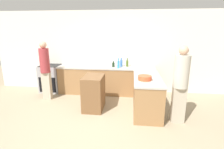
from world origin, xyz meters
The scene contains 13 objects.
ground_plane centered at (0.00, 0.00, 0.00)m, with size 14.00×14.00×0.00m, color tan.
wall_back centered at (0.00, 2.43, 1.35)m, with size 8.00×0.06×2.70m.
counter_back centered at (0.00, 2.08, 0.45)m, with size 3.17×0.67×0.90m.
counter_peninsula centered at (1.24, 0.93, 0.45)m, with size 0.69×1.69×0.90m.
range_oven centered at (-1.93, 2.08, 0.46)m, with size 0.68×0.65×0.92m.
island_table centered at (-0.16, 0.86, 0.45)m, with size 0.50×0.76×0.91m.
mixing_bowl centered at (1.15, 0.67, 0.96)m, with size 0.33×0.33×0.11m.
wine_bottle_dark centered at (0.23, 2.11, 0.98)m, with size 0.09×0.09×0.19m.
dish_soap_bottle centered at (0.41, 1.95, 1.03)m, with size 0.07×0.07×0.32m.
water_bottle_blue centered at (0.48, 2.20, 1.02)m, with size 0.09×0.09×0.29m.
olive_oil_bottle centered at (0.68, 2.22, 1.01)m, with size 0.07×0.07×0.28m.
person_by_range centered at (-1.73, 1.37, 0.97)m, with size 0.28×0.28×1.76m.
person_at_peninsula centered at (1.91, 0.39, 0.96)m, with size 0.32×0.32×1.76m.
Camera 1 is at (0.84, -3.44, 2.09)m, focal length 28.00 mm.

